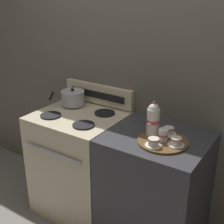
# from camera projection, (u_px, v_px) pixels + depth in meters

# --- Properties ---
(ground_plane) EXTENTS (6.00, 6.00, 0.00)m
(ground_plane) POSITION_uv_depth(u_px,v_px,m) (115.00, 220.00, 2.70)
(ground_plane) COLOR gray
(wall_back) EXTENTS (6.00, 0.05, 2.20)m
(wall_back) POSITION_uv_depth(u_px,v_px,m) (137.00, 89.00, 2.54)
(wall_back) COLOR #666056
(wall_back) RESTS_ON ground
(stove) EXTENTS (0.70, 0.65, 0.92)m
(stove) POSITION_uv_depth(u_px,v_px,m) (80.00, 163.00, 2.71)
(stove) COLOR beige
(stove) RESTS_ON ground
(control_panel) EXTENTS (0.68, 0.05, 0.17)m
(control_panel) POSITION_uv_depth(u_px,v_px,m) (98.00, 94.00, 2.72)
(control_panel) COLOR beige
(control_panel) RESTS_ON stove
(side_counter) EXTENTS (0.71, 0.62, 0.91)m
(side_counter) POSITION_uv_depth(u_px,v_px,m) (154.00, 191.00, 2.34)
(side_counter) COLOR #38383D
(side_counter) RESTS_ON ground
(saucepan) EXTENTS (0.31, 0.28, 0.15)m
(saucepan) POSITION_uv_depth(u_px,v_px,m) (72.00, 98.00, 2.70)
(saucepan) COLOR #B7B7BC
(saucepan) RESTS_ON stove
(serving_tray) EXTENTS (0.34, 0.34, 0.01)m
(serving_tray) POSITION_uv_depth(u_px,v_px,m) (163.00, 141.00, 2.09)
(serving_tray) COLOR brown
(serving_tray) RESTS_ON side_counter
(teapot) EXTENTS (0.09, 0.14, 0.25)m
(teapot) POSITION_uv_depth(u_px,v_px,m) (153.00, 119.00, 2.12)
(teapot) COLOR white
(teapot) RESTS_ON serving_tray
(teacup_left) EXTENTS (0.11, 0.11, 0.05)m
(teacup_left) POSITION_uv_depth(u_px,v_px,m) (176.00, 142.00, 2.02)
(teacup_left) COLOR white
(teacup_left) RESTS_ON serving_tray
(teacup_right) EXTENTS (0.11, 0.11, 0.05)m
(teacup_right) POSITION_uv_depth(u_px,v_px,m) (154.00, 142.00, 2.01)
(teacup_right) COLOR white
(teacup_right) RESTS_ON serving_tray
(teacup_front) EXTENTS (0.11, 0.11, 0.05)m
(teacup_front) POSITION_uv_depth(u_px,v_px,m) (168.00, 131.00, 2.16)
(teacup_front) COLOR white
(teacup_front) RESTS_ON serving_tray
(creamer_jug) EXTENTS (0.06, 0.06, 0.08)m
(creamer_jug) POSITION_uv_depth(u_px,v_px,m) (163.00, 135.00, 2.07)
(creamer_jug) COLOR white
(creamer_jug) RESTS_ON serving_tray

